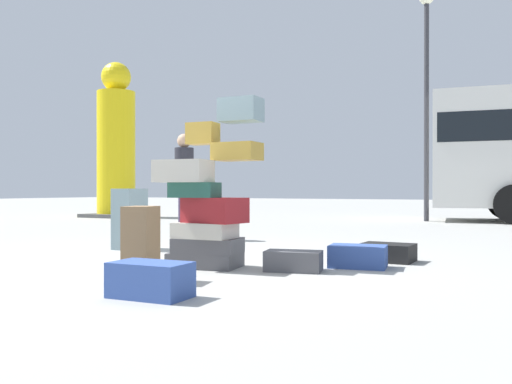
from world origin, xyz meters
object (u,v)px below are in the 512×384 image
at_px(person_bearded_onlooker, 184,177).
at_px(suitcase_navy_white_trunk, 150,280).
at_px(suitcase_slate_left_side, 130,219).
at_px(suitcase_brown_foreground_near, 141,243).
at_px(yellow_dummy_statue, 116,148).
at_px(lamp_post, 427,69).
at_px(suitcase_tower, 210,200).
at_px(suitcase_charcoal_foreground_far, 293,261).
at_px(suitcase_black_upright_blue, 388,252).
at_px(suitcase_navy_behind_tower, 358,256).

bearing_deg(person_bearded_onlooker, suitcase_navy_white_trunk, 14.00).
bearing_deg(suitcase_navy_white_trunk, suitcase_slate_left_side, 130.35).
height_order(suitcase_brown_foreground_near, person_bearded_onlooker, person_bearded_onlooker).
height_order(suitcase_brown_foreground_near, yellow_dummy_statue, yellow_dummy_statue).
bearing_deg(yellow_dummy_statue, lamp_post, 13.68).
bearing_deg(lamp_post, suitcase_navy_white_trunk, -89.29).
bearing_deg(suitcase_tower, suitcase_slate_left_side, 153.01).
height_order(suitcase_charcoal_foreground_far, suitcase_slate_left_side, suitcase_slate_left_side).
height_order(suitcase_charcoal_foreground_far, person_bearded_onlooker, person_bearded_onlooker).
bearing_deg(suitcase_tower, person_bearded_onlooker, 130.12).
xyz_separation_m(suitcase_charcoal_foreground_far, suitcase_slate_left_side, (-2.70, 0.78, 0.30)).
bearing_deg(lamp_post, suitcase_charcoal_foreground_far, -86.77).
height_order(suitcase_tower, suitcase_charcoal_foreground_far, suitcase_tower).
relative_size(suitcase_tower, person_bearded_onlooker, 1.03).
xyz_separation_m(suitcase_charcoal_foreground_far, suitcase_brown_foreground_near, (-0.92, -1.11, 0.22)).
bearing_deg(suitcase_black_upright_blue, suitcase_brown_foreground_near, -123.00).
bearing_deg(suitcase_tower, suitcase_navy_white_trunk, -72.82).
bearing_deg(suitcase_navy_behind_tower, lamp_post, 86.86).
distance_m(suitcase_tower, lamp_post, 9.80).
bearing_deg(lamp_post, suitcase_slate_left_side, -104.64).
bearing_deg(suitcase_black_upright_blue, suitcase_charcoal_foreground_far, -116.76).
distance_m(suitcase_black_upright_blue, yellow_dummy_statue, 11.26).
relative_size(suitcase_brown_foreground_near, lamp_post, 0.11).
relative_size(suitcase_navy_behind_tower, suitcase_slate_left_side, 0.70).
bearing_deg(suitcase_black_upright_blue, suitcase_slate_left_side, -172.61).
relative_size(suitcase_charcoal_foreground_far, suitcase_slate_left_side, 0.67).
bearing_deg(yellow_dummy_statue, suitcase_slate_left_side, -46.35).
relative_size(suitcase_black_upright_blue, yellow_dummy_statue, 0.12).
height_order(suitcase_tower, suitcase_black_upright_blue, suitcase_tower).
xyz_separation_m(suitcase_slate_left_side, person_bearded_onlooker, (-0.22, 1.52, 0.59)).
bearing_deg(suitcase_navy_behind_tower, suitcase_brown_foreground_near, -140.01).
bearing_deg(suitcase_navy_white_trunk, lamp_post, 87.40).
bearing_deg(suitcase_brown_foreground_near, suitcase_slate_left_side, 119.27).
relative_size(suitcase_navy_white_trunk, yellow_dummy_statue, 0.13).
bearing_deg(suitcase_charcoal_foreground_far, person_bearded_onlooker, 128.55).
distance_m(suitcase_black_upright_blue, lamp_post, 8.86).
bearing_deg(suitcase_charcoal_foreground_far, suitcase_tower, 178.00).
xyz_separation_m(suitcase_slate_left_side, suitcase_brown_foreground_near, (1.77, -1.89, -0.08)).
xyz_separation_m(suitcase_tower, lamp_post, (0.32, 9.29, 3.09)).
bearing_deg(person_bearded_onlooker, suitcase_black_upright_blue, 52.89).
bearing_deg(suitcase_navy_behind_tower, suitcase_navy_white_trunk, -120.93).
bearing_deg(person_bearded_onlooker, suitcase_slate_left_side, -10.40).
xyz_separation_m(suitcase_charcoal_foreground_far, suitcase_navy_behind_tower, (0.46, 0.53, 0.01)).
xyz_separation_m(suitcase_navy_behind_tower, person_bearded_onlooker, (-3.38, 1.78, 0.87)).
xyz_separation_m(suitcase_navy_behind_tower, suitcase_black_upright_blue, (0.14, 0.60, -0.01)).
bearing_deg(yellow_dummy_statue, suitcase_black_upright_blue, -32.65).
relative_size(suitcase_navy_behind_tower, suitcase_black_upright_blue, 1.01).
bearing_deg(suitcase_charcoal_foreground_far, suitcase_navy_behind_tower, 35.38).
bearing_deg(suitcase_black_upright_blue, suitcase_tower, -136.72).
distance_m(suitcase_navy_white_trunk, lamp_post, 11.37).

